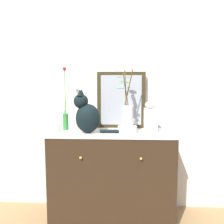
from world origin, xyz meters
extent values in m
plane|color=olive|center=(0.00, 0.00, 0.00)|extent=(6.00, 6.00, 0.00)
cube|color=silver|center=(0.00, 0.29, 1.30)|extent=(4.40, 0.08, 2.60)
cube|color=black|center=(0.00, 0.00, 0.41)|extent=(1.13, 0.42, 0.82)
cube|color=silver|center=(0.00, 0.00, 0.83)|extent=(1.15, 0.43, 0.02)
sphere|color=#B79338|center=(-0.25, -0.22, 0.66)|extent=(0.02, 0.02, 0.02)
sphere|color=#B79338|center=(0.25, -0.22, 0.66)|extent=(0.02, 0.02, 0.02)
cube|color=#2B2511|center=(0.08, 0.20, 1.12)|extent=(0.47, 0.03, 0.55)
cube|color=gray|center=(0.08, 0.18, 1.12)|extent=(0.40, 0.01, 0.49)
ellipsoid|color=black|center=(-0.21, -0.07, 0.97)|extent=(0.22, 0.19, 0.26)
sphere|color=black|center=(-0.27, -0.07, 1.12)|extent=(0.13, 0.13, 0.13)
cone|color=black|center=(-0.27, -0.10, 1.20)|extent=(0.05, 0.05, 0.06)
cone|color=black|center=(-0.27, -0.03, 1.20)|extent=(0.05, 0.05, 0.06)
cylinder|color=black|center=(-0.01, -0.08, 0.86)|extent=(0.18, 0.04, 0.03)
cylinder|color=#2C7432|center=(-0.45, 0.06, 0.92)|extent=(0.05, 0.05, 0.16)
cylinder|color=#3F8436|center=(-0.45, 0.06, 1.20)|extent=(0.01, 0.01, 0.40)
sphere|color=#A71F21|center=(-0.45, 0.06, 1.42)|extent=(0.04, 0.04, 0.04)
cylinder|color=#407C2E|center=(-0.43, 0.06, 1.15)|extent=(0.07, 0.01, 0.30)
cylinder|color=silver|center=(0.14, -0.05, 0.87)|extent=(0.17, 0.17, 0.06)
cylinder|color=silver|center=(0.14, -0.05, 1.00)|extent=(0.09, 0.09, 0.19)
cylinder|color=#543420|center=(0.13, -0.06, 1.20)|extent=(0.07, 0.07, 0.36)
ellipsoid|color=#3E8D3F|center=(0.11, -0.09, 1.24)|extent=(0.07, 0.08, 0.01)
ellipsoid|color=#377A3E|center=(0.10, -0.11, 1.30)|extent=(0.07, 0.05, 0.01)
cylinder|color=#52411D|center=(0.12, -0.05, 1.21)|extent=(0.03, 0.07, 0.38)
ellipsoid|color=#42803F|center=(0.08, -0.06, 1.24)|extent=(0.08, 0.05, 0.01)
ellipsoid|color=#438938|center=(0.09, -0.06, 1.29)|extent=(0.08, 0.05, 0.01)
ellipsoid|color=#3D8134|center=(0.07, -0.08, 1.33)|extent=(0.08, 0.07, 0.01)
cylinder|color=#442F1A|center=(0.14, -0.03, 1.21)|extent=(0.09, 0.02, 0.39)
ellipsoid|color=#3B8838|center=(0.15, 0.02, 1.24)|extent=(0.06, 0.08, 0.01)
ellipsoid|color=#457E38|center=(0.14, 0.04, 1.29)|extent=(0.04, 0.07, 0.01)
ellipsoid|color=#488134|center=(0.14, 0.05, 1.34)|extent=(0.07, 0.04, 0.01)
cube|color=silver|center=(0.35, -0.01, 0.95)|extent=(0.12, 0.12, 0.22)
ellipsoid|color=silver|center=(0.35, -0.01, 1.09)|extent=(0.10, 0.10, 0.06)
sphere|color=silver|center=(0.35, -0.01, 1.13)|extent=(0.02, 0.02, 0.02)
cylinder|color=beige|center=(-0.49, -0.09, 0.88)|extent=(0.05, 0.05, 0.08)
cylinder|color=black|center=(-0.49, -0.09, 0.93)|extent=(0.00, 0.00, 0.01)
camera|label=1|loc=(0.11, -2.20, 1.28)|focal=38.99mm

